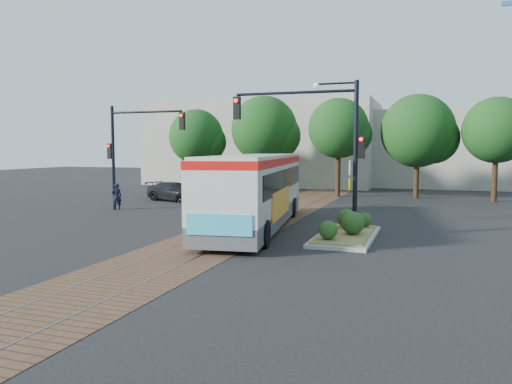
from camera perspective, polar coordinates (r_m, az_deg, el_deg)
ground at (r=22.37m, az=-1.63°, el=-4.16°), size 120.00×120.00×0.00m
trackbed at (r=26.11m, az=1.50°, el=-2.83°), size 3.60×40.00×0.02m
tree_row at (r=37.67m, az=9.08°, el=6.90°), size 26.40×5.60×7.67m
warehouses at (r=50.10m, az=9.60°, el=5.22°), size 40.00×13.00×8.00m
city_bus at (r=22.26m, az=-0.05°, el=0.52°), size 4.29×12.46×3.27m
traffic_island at (r=20.24m, az=10.34°, el=-4.27°), size 2.20×5.20×1.13m
signal_pole_main at (r=20.24m, az=7.86°, el=6.64°), size 5.49×0.46×6.00m
signal_pole_left at (r=29.50m, az=-14.24°, el=5.44°), size 4.99×0.34×6.00m
officer at (r=30.17m, az=-15.64°, el=-0.49°), size 0.67×0.65×1.55m
parked_car at (r=34.33m, az=-9.29°, el=0.05°), size 4.73×3.08×1.27m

